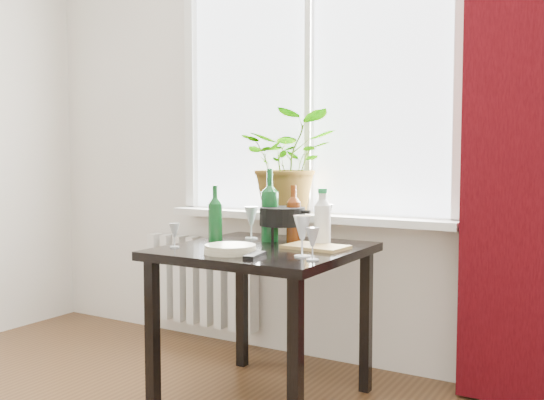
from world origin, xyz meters
The scene contains 19 objects.
window centered at (0.00, 2.22, 1.60)m, with size 1.72×0.08×1.62m.
windowsill centered at (0.00, 2.15, 0.82)m, with size 1.72×0.20×0.04m.
curtain centered at (1.12, 2.12, 1.30)m, with size 0.50×0.12×2.56m.
radiator centered at (-0.75, 2.18, 0.38)m, with size 0.80×0.10×0.55m.
table centered at (0.10, 1.55, 0.65)m, with size 0.85×0.85×0.74m.
potted_plant centered at (-0.07, 2.10, 1.13)m, with size 0.51×0.44×0.57m, color #37671B.
wine_bottle_left centered at (-0.15, 1.51, 0.88)m, with size 0.07×0.07×0.29m, color #0D471A, non-canonical shape.
wine_bottle_right centered at (0.03, 1.73, 0.92)m, with size 0.09×0.09×0.37m, color #0D481D, non-canonical shape.
bottle_amber centered at (0.14, 1.76, 0.88)m, with size 0.07×0.07×0.29m, color #6D2B0C, non-canonical shape.
cleaning_bottle centered at (0.32, 1.72, 0.88)m, with size 0.08×0.08×0.27m, color white, non-canonical shape.
wineglass_front_right centered at (0.39, 1.39, 0.83)m, with size 0.08×0.08×0.18m, color white, non-canonical shape.
wineglass_far_right centered at (0.46, 1.33, 0.81)m, with size 0.06×0.06×0.14m, color silver, non-canonical shape.
wineglass_back_center centered at (0.32, 1.75, 0.84)m, with size 0.09×0.09×0.20m, color silver, non-canonical shape.
wineglass_back_left centered at (-0.10, 1.76, 0.82)m, with size 0.07×0.07×0.17m, color silver, non-canonical shape.
wineglass_front_left centered at (-0.24, 1.32, 0.80)m, with size 0.05×0.05×0.11m, color silver, non-canonical shape.
plate_stack centered at (0.07, 1.31, 0.76)m, with size 0.23×0.23×0.04m, color beige.
fondue_pot centered at (0.10, 1.72, 0.83)m, with size 0.26×0.22×0.17m, color black, non-canonical shape.
tv_remote centered at (0.22, 1.27, 0.75)m, with size 0.05×0.16×0.02m, color black.
cutting_board centered at (0.33, 1.62, 0.75)m, with size 0.28×0.18×0.02m, color tan.
Camera 1 is at (1.56, -0.84, 1.15)m, focal length 40.00 mm.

